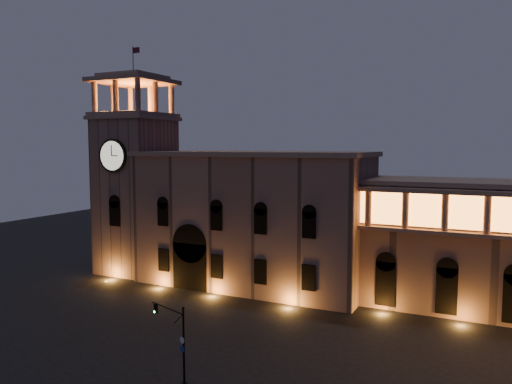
% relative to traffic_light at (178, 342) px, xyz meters
% --- Properties ---
extents(ground, '(160.00, 160.00, 0.00)m').
position_rel_traffic_light_xyz_m(ground, '(-5.10, 5.44, -3.27)').
color(ground, black).
rests_on(ground, ground).
extents(government_building, '(30.80, 12.80, 17.60)m').
position_rel_traffic_light_xyz_m(government_building, '(-7.17, 27.37, 5.50)').
color(government_building, '#856457').
rests_on(government_building, ground).
extents(clock_tower, '(9.80, 9.80, 32.40)m').
position_rel_traffic_light_xyz_m(clock_tower, '(-25.60, 26.42, 9.23)').
color(clock_tower, '#856457').
rests_on(clock_tower, ground).
extents(traffic_light, '(4.31, 1.76, 6.23)m').
position_rel_traffic_light_xyz_m(traffic_light, '(0.00, 0.00, 0.00)').
color(traffic_light, black).
rests_on(traffic_light, ground).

